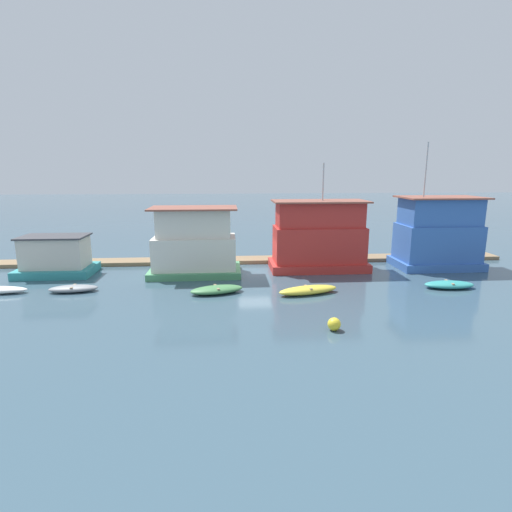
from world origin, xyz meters
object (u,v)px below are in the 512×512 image
at_px(houseboat_teal, 56,257).
at_px(dinghy_green, 217,290).
at_px(houseboat_red, 319,238).
at_px(dinghy_grey, 73,289).
at_px(houseboat_green, 195,245).
at_px(dinghy_yellow, 308,290).
at_px(dinghy_teal, 449,285).
at_px(houseboat_blue, 438,234).
at_px(buoy_yellow, 334,324).

bearing_deg(houseboat_teal, dinghy_green, -24.84).
relative_size(houseboat_red, dinghy_grey, 2.64).
bearing_deg(houseboat_green, dinghy_yellow, -36.40).
bearing_deg(houseboat_green, houseboat_red, 4.85).
distance_m(houseboat_green, dinghy_teal, 17.61).
bearing_deg(houseboat_blue, dinghy_grey, -169.90).
xyz_separation_m(dinghy_grey, dinghy_yellow, (14.76, -1.55, 0.04)).
distance_m(dinghy_grey, dinghy_green, 9.13).
bearing_deg(dinghy_green, houseboat_red, 36.16).
bearing_deg(houseboat_teal, houseboat_red, 0.50).
relative_size(houseboat_blue, dinghy_grey, 3.14).
distance_m(houseboat_red, buoy_yellow, 12.33).
relative_size(houseboat_teal, houseboat_blue, 0.55).
xyz_separation_m(houseboat_teal, dinghy_green, (11.82, -5.47, -1.08)).
relative_size(houseboat_teal, dinghy_teal, 1.61).
bearing_deg(houseboat_teal, buoy_yellow, -33.87).
distance_m(houseboat_blue, dinghy_green, 18.23).
distance_m(dinghy_teal, buoy_yellow, 11.31).
height_order(houseboat_red, dinghy_yellow, houseboat_red).
height_order(houseboat_blue, dinghy_yellow, houseboat_blue).
distance_m(houseboat_red, dinghy_grey, 17.58).
relative_size(dinghy_yellow, buoy_yellow, 6.29).
bearing_deg(dinghy_yellow, houseboat_blue, 28.45).
bearing_deg(dinghy_teal, houseboat_teal, 168.51).
xyz_separation_m(houseboat_teal, dinghy_grey, (2.75, -4.50, -1.10)).
bearing_deg(houseboat_red, buoy_yellow, -99.26).
relative_size(dinghy_green, buoy_yellow, 5.54).
bearing_deg(buoy_yellow, dinghy_teal, 34.01).
relative_size(dinghy_yellow, dinghy_teal, 1.23).
bearing_deg(houseboat_green, dinghy_teal, -16.12).
relative_size(dinghy_grey, buoy_yellow, 4.79).
xyz_separation_m(houseboat_green, dinghy_grey, (-7.41, -3.87, -1.99)).
relative_size(houseboat_green, houseboat_blue, 0.69).
xyz_separation_m(houseboat_teal, dinghy_teal, (26.97, -5.48, -1.09)).
bearing_deg(houseboat_red, dinghy_teal, -37.31).
bearing_deg(dinghy_teal, houseboat_green, 163.88).
bearing_deg(dinghy_teal, dinghy_yellow, -176.59).
bearing_deg(buoy_yellow, dinghy_yellow, 90.84).
relative_size(houseboat_red, dinghy_teal, 2.47).
xyz_separation_m(dinghy_grey, dinghy_green, (9.07, -0.98, 0.02)).
bearing_deg(houseboat_green, houseboat_blue, 2.44).
distance_m(houseboat_blue, dinghy_teal, 6.47).
height_order(houseboat_teal, houseboat_green, houseboat_green).
height_order(houseboat_red, dinghy_teal, houseboat_red).
bearing_deg(dinghy_yellow, dinghy_green, 174.23).
xyz_separation_m(houseboat_red, dinghy_teal, (7.42, -5.66, -2.24)).
bearing_deg(dinghy_grey, houseboat_teal, 121.45).
relative_size(houseboat_red, dinghy_green, 2.28).
relative_size(dinghy_green, dinghy_yellow, 0.88).
height_order(houseboat_blue, dinghy_grey, houseboat_blue).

